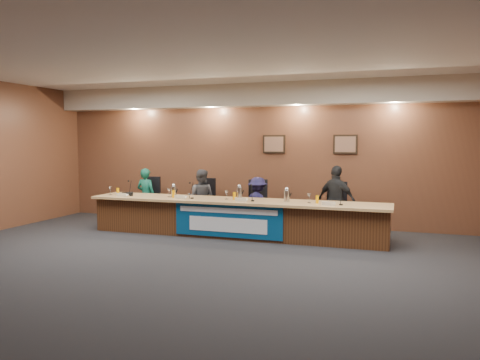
% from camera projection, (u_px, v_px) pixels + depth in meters
% --- Properties ---
extents(floor, '(10.00, 10.00, 0.00)m').
position_uv_depth(floor, '(183.00, 266.00, 7.21)').
color(floor, black).
rests_on(floor, ground).
extents(ceiling, '(10.00, 8.00, 0.04)m').
position_uv_depth(ceiling, '(181.00, 55.00, 6.94)').
color(ceiling, silver).
rests_on(ceiling, wall_back).
extents(wall_back, '(10.00, 0.04, 3.20)m').
position_uv_depth(wall_back, '(258.00, 155.00, 10.85)').
color(wall_back, brown).
rests_on(wall_back, floor).
extents(soffit, '(10.00, 0.50, 0.50)m').
position_uv_depth(soffit, '(255.00, 95.00, 10.50)').
color(soffit, beige).
rests_on(soffit, wall_back).
extents(dais_body, '(6.00, 0.80, 0.70)m').
position_uv_depth(dais_body, '(235.00, 219.00, 9.44)').
color(dais_body, '#492814').
rests_on(dais_body, floor).
extents(dais_top, '(6.10, 0.95, 0.05)m').
position_uv_depth(dais_top, '(234.00, 201.00, 9.36)').
color(dais_top, tan).
rests_on(dais_top, dais_body).
extents(banner, '(2.20, 0.02, 0.65)m').
position_uv_depth(banner, '(228.00, 221.00, 9.05)').
color(banner, navy).
rests_on(banner, dais_body).
extents(banner_text_upper, '(2.00, 0.01, 0.10)m').
position_uv_depth(banner_text_upper, '(227.00, 211.00, 9.02)').
color(banner_text_upper, silver).
rests_on(banner_text_upper, banner).
extents(banner_text_lower, '(1.60, 0.01, 0.28)m').
position_uv_depth(banner_text_lower, '(227.00, 225.00, 9.04)').
color(banner_text_lower, silver).
rests_on(banner_text_lower, banner).
extents(wall_photo_left, '(0.52, 0.04, 0.42)m').
position_uv_depth(wall_photo_left, '(274.00, 144.00, 10.67)').
color(wall_photo_left, black).
rests_on(wall_photo_left, wall_back).
extents(wall_photo_right, '(0.52, 0.04, 0.42)m').
position_uv_depth(wall_photo_right, '(345.00, 144.00, 10.16)').
color(wall_photo_right, black).
rests_on(wall_photo_right, wall_back).
extents(panelist_a, '(0.49, 0.34, 1.29)m').
position_uv_depth(panelist_a, '(146.00, 196.00, 10.91)').
color(panelist_a, '#0F503E').
rests_on(panelist_a, floor).
extents(panelist_b, '(0.66, 0.53, 1.29)m').
position_uv_depth(panelist_b, '(201.00, 198.00, 10.46)').
color(panelist_b, '#434448').
rests_on(panelist_b, floor).
extents(panelist_c, '(0.84, 0.63, 1.15)m').
position_uv_depth(panelist_c, '(258.00, 204.00, 10.04)').
color(panelist_c, '#17153B').
rests_on(panelist_c, floor).
extents(panelist_d, '(0.91, 0.65, 1.43)m').
position_uv_depth(panelist_d, '(336.00, 201.00, 9.49)').
color(panelist_d, black).
rests_on(panelist_d, floor).
extents(office_chair_a, '(0.52, 0.52, 0.08)m').
position_uv_depth(office_chair_a, '(148.00, 202.00, 11.02)').
color(office_chair_a, black).
rests_on(office_chair_a, floor).
extents(office_chair_b, '(0.51, 0.51, 0.08)m').
position_uv_depth(office_chair_b, '(203.00, 205.00, 10.57)').
color(office_chair_b, black).
rests_on(office_chair_b, floor).
extents(office_chair_c, '(0.63, 0.63, 0.08)m').
position_uv_depth(office_chair_c, '(259.00, 208.00, 10.15)').
color(office_chair_c, black).
rests_on(office_chair_c, floor).
extents(office_chair_d, '(0.54, 0.54, 0.08)m').
position_uv_depth(office_chair_d, '(337.00, 211.00, 9.61)').
color(office_chair_d, black).
rests_on(office_chair_d, floor).
extents(nameplate_a, '(0.24, 0.08, 0.10)m').
position_uv_depth(nameplate_a, '(121.00, 194.00, 9.88)').
color(nameplate_a, white).
rests_on(nameplate_a, dais_top).
extents(microphone_a, '(0.07, 0.07, 0.02)m').
position_uv_depth(microphone_a, '(131.00, 195.00, 9.99)').
color(microphone_a, black).
rests_on(microphone_a, dais_top).
extents(juice_glass_a, '(0.06, 0.06, 0.15)m').
position_uv_depth(juice_glass_a, '(118.00, 191.00, 10.19)').
color(juice_glass_a, '#F9A100').
rests_on(juice_glass_a, dais_top).
extents(water_glass_a, '(0.08, 0.08, 0.18)m').
position_uv_depth(water_glass_a, '(110.00, 191.00, 10.18)').
color(water_glass_a, silver).
rests_on(water_glass_a, dais_top).
extents(nameplate_b, '(0.24, 0.08, 0.10)m').
position_uv_depth(nameplate_b, '(180.00, 197.00, 9.49)').
color(nameplate_b, white).
rests_on(nameplate_b, dais_top).
extents(microphone_b, '(0.07, 0.07, 0.02)m').
position_uv_depth(microphone_b, '(192.00, 198.00, 9.53)').
color(microphone_b, black).
rests_on(microphone_b, dais_top).
extents(juice_glass_b, '(0.06, 0.06, 0.15)m').
position_uv_depth(juice_glass_b, '(174.00, 194.00, 9.71)').
color(juice_glass_b, '#F9A100').
rests_on(juice_glass_b, dais_top).
extents(water_glass_b, '(0.08, 0.08, 0.18)m').
position_uv_depth(water_glass_b, '(169.00, 193.00, 9.79)').
color(water_glass_b, silver).
rests_on(water_glass_b, dais_top).
extents(nameplate_c, '(0.24, 0.08, 0.10)m').
position_uv_depth(nameplate_c, '(241.00, 199.00, 9.07)').
color(nameplate_c, white).
rests_on(nameplate_c, dais_top).
extents(microphone_c, '(0.07, 0.07, 0.02)m').
position_uv_depth(microphone_c, '(253.00, 201.00, 9.11)').
color(microphone_c, black).
rests_on(microphone_c, dais_top).
extents(juice_glass_c, '(0.06, 0.06, 0.15)m').
position_uv_depth(juice_glass_c, '(234.00, 196.00, 9.34)').
color(juice_glass_c, '#F9A100').
rests_on(juice_glass_c, dais_top).
extents(water_glass_c, '(0.08, 0.08, 0.18)m').
position_uv_depth(water_glass_c, '(227.00, 195.00, 9.39)').
color(water_glass_c, silver).
rests_on(water_glass_c, dais_top).
extents(nameplate_d, '(0.24, 0.08, 0.10)m').
position_uv_depth(nameplate_d, '(328.00, 203.00, 8.49)').
color(nameplate_d, white).
rests_on(nameplate_d, dais_top).
extents(microphone_d, '(0.07, 0.07, 0.02)m').
position_uv_depth(microphone_d, '(341.00, 205.00, 8.56)').
color(microphone_d, black).
rests_on(microphone_d, dais_top).
extents(juice_glass_d, '(0.06, 0.06, 0.15)m').
position_uv_depth(juice_glass_d, '(317.00, 199.00, 8.80)').
color(juice_glass_d, '#F9A100').
rests_on(juice_glass_d, dais_top).
extents(water_glass_d, '(0.08, 0.08, 0.18)m').
position_uv_depth(water_glass_d, '(309.00, 198.00, 8.85)').
color(water_glass_d, silver).
rests_on(water_glass_d, dais_top).
extents(carafe_left, '(0.11, 0.11, 0.23)m').
position_uv_depth(carafe_left, '(174.00, 192.00, 9.81)').
color(carafe_left, silver).
rests_on(carafe_left, dais_top).
extents(carafe_mid, '(0.11, 0.11, 0.25)m').
position_uv_depth(carafe_mid, '(240.00, 193.00, 9.34)').
color(carafe_mid, silver).
rests_on(carafe_mid, dais_top).
extents(carafe_right, '(0.11, 0.11, 0.23)m').
position_uv_depth(carafe_right, '(287.00, 196.00, 9.02)').
color(carafe_right, silver).
rests_on(carafe_right, dais_top).
extents(speakerphone, '(0.32, 0.32, 0.05)m').
position_uv_depth(speakerphone, '(129.00, 193.00, 10.24)').
color(speakerphone, black).
rests_on(speakerphone, dais_top).
extents(paper_stack, '(0.26, 0.33, 0.01)m').
position_uv_depth(paper_stack, '(329.00, 204.00, 8.73)').
color(paper_stack, white).
rests_on(paper_stack, dais_top).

